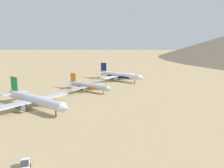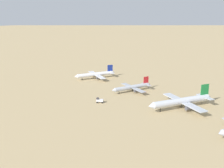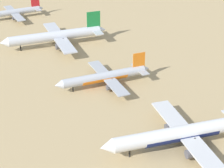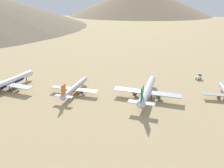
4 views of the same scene
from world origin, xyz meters
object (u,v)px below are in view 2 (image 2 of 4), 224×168
object	(u,v)px
parked_jet_0	(96,74)
parked_jet_2	(182,101)
service_truck	(100,100)
parked_jet_1	(132,87)

from	to	relation	value
parked_jet_0	parked_jet_2	bearing A→B (deg)	97.28
parked_jet_0	parked_jet_2	distance (m)	109.20
parked_jet_0	service_truck	size ratio (longest dim) A/B	7.90
parked_jet_0	parked_jet_2	world-z (taller)	parked_jet_2
parked_jet_2	parked_jet_1	bearing A→B (deg)	-81.89
parked_jet_1	parked_jet_2	bearing A→B (deg)	98.11
parked_jet_1	parked_jet_0	bearing A→B (deg)	-83.51
parked_jet_2	service_truck	distance (m)	61.74
parked_jet_2	service_truck	world-z (taller)	parked_jet_2
parked_jet_1	parked_jet_2	size ratio (longest dim) A/B	0.72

